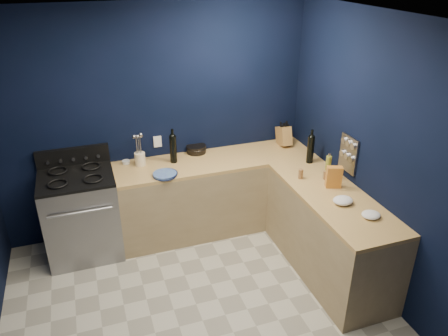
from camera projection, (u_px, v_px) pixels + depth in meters
name	position (u px, v px, depth m)	size (l,w,h in m)	color
floor	(203.00, 321.00, 3.96)	(3.50, 3.50, 0.02)	#B5B19F
ceiling	(194.00, 22.00, 2.80)	(3.50, 3.50, 0.02)	silver
wall_back	(156.00, 123.00, 4.87)	(3.50, 0.02, 2.60)	black
wall_right	(387.00, 165.00, 3.89)	(0.02, 3.50, 2.60)	black
cab_back	(216.00, 195.00, 5.16)	(2.30, 0.63, 0.86)	tan
top_back	(216.00, 161.00, 4.96)	(2.30, 0.63, 0.04)	olive
cab_right	(329.00, 235.00, 4.43)	(0.63, 1.67, 0.86)	tan
top_right	(334.00, 197.00, 4.23)	(0.63, 1.67, 0.04)	olive
gas_range	(82.00, 216.00, 4.69)	(0.76, 0.66, 0.92)	gray
oven_door	(84.00, 233.00, 4.42)	(0.59, 0.02, 0.42)	black
cooktop	(75.00, 177.00, 4.48)	(0.76, 0.66, 0.03)	black
backguard	(73.00, 156.00, 4.68)	(0.76, 0.06, 0.20)	black
spice_panel	(349.00, 154.00, 4.41)	(0.02, 0.28, 0.38)	gray
wall_outlet	(158.00, 142.00, 4.95)	(0.09, 0.02, 0.13)	white
plate_stack	(165.00, 174.00, 4.57)	(0.25, 0.25, 0.03)	#3C49A6
ramekin	(126.00, 162.00, 4.84)	(0.09, 0.09, 0.03)	white
utensil_crock	(140.00, 159.00, 4.78)	(0.12, 0.12, 0.15)	#FAE4CA
wine_bottle_back	(173.00, 149.00, 4.81)	(0.08, 0.08, 0.32)	black
lemon_basket	(196.00, 149.00, 5.10)	(0.23, 0.23, 0.09)	black
knife_block	(284.00, 136.00, 5.28)	(0.12, 0.21, 0.23)	olive
wine_bottle_right	(310.00, 150.00, 4.81)	(0.08, 0.08, 0.31)	black
oil_bottle	(328.00, 167.00, 4.49)	(0.06, 0.06, 0.25)	olive
spice_jar_near	(301.00, 174.00, 4.51)	(0.05, 0.05, 0.10)	olive
spice_jar_far	(325.00, 175.00, 4.49)	(0.05, 0.05, 0.09)	olive
crouton_bag	(334.00, 177.00, 4.31)	(0.15, 0.07, 0.22)	#B33A2A
towel_front	(343.00, 200.00, 4.06)	(0.19, 0.16, 0.07)	white
towel_end	(371.00, 215.00, 3.85)	(0.17, 0.15, 0.05)	white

